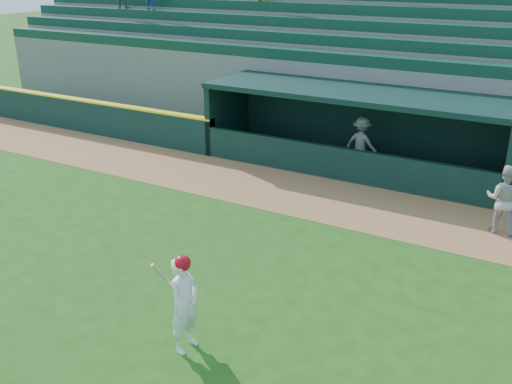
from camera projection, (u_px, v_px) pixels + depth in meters
ground at (218, 275)px, 11.77m from camera, size 120.00×120.00×0.00m
warning_track at (315, 197)px, 15.71m from camera, size 40.00×3.00×0.01m
field_wall_left at (50, 110)px, 22.48m from camera, size 15.50×0.30×1.20m
wall_stripe_left at (47, 95)px, 22.25m from camera, size 15.50×0.32×0.06m
dugout_player_front at (504, 199)px, 13.36m from camera, size 0.87×0.71×1.69m
dugout_player_inside at (362, 143)px, 17.65m from camera, size 1.14×0.76×1.64m
dugout at (358, 124)px, 17.71m from camera, size 9.40×2.80×2.46m
stands at (403, 68)px, 21.01m from camera, size 34.50×6.25×7.62m
batter_at_plate at (184, 303)px, 9.24m from camera, size 0.49×0.79×1.75m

